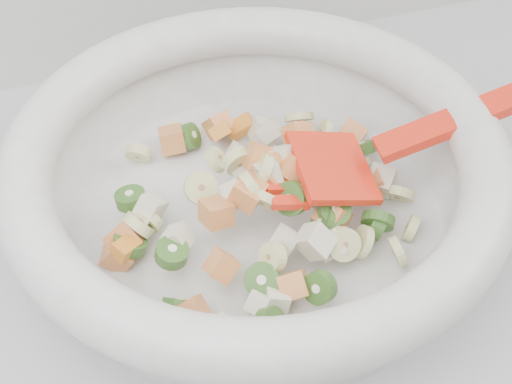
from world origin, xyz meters
name	(u,v)px	position (x,y,z in m)	size (l,w,h in m)	color
mixing_bowl	(257,181)	(0.00, 1.46, 0.96)	(0.53, 0.40, 0.14)	beige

